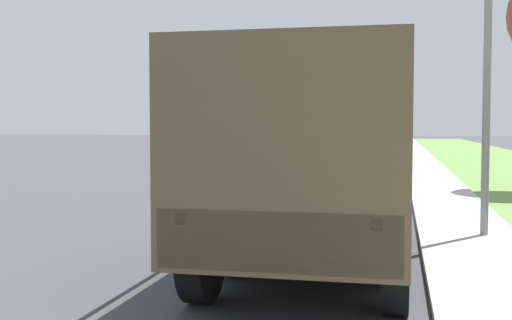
{
  "coord_description": "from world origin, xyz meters",
  "views": [
    {
      "loc": [
        3.22,
        -0.65,
        2.1
      ],
      "look_at": [
        0.83,
        10.07,
        1.5
      ],
      "focal_mm": 45.0,
      "sensor_mm": 36.0,
      "label": 1
    }
  ],
  "objects_px": {
    "car_fourth_ahead": "(385,139)",
    "car_nearest_ahead": "(224,170)",
    "lamp_post": "(475,14)",
    "car_third_ahead": "(335,143)",
    "car_second_ahead": "(375,152)",
    "military_truck": "(318,152)"
  },
  "relations": [
    {
      "from": "car_fourth_ahead",
      "to": "lamp_post",
      "type": "relative_size",
      "value": 0.69
    },
    {
      "from": "car_nearest_ahead",
      "to": "car_fourth_ahead",
      "type": "height_order",
      "value": "car_fourth_ahead"
    },
    {
      "from": "lamp_post",
      "to": "car_third_ahead",
      "type": "bearing_deg",
      "value": 99.15
    },
    {
      "from": "military_truck",
      "to": "lamp_post",
      "type": "relative_size",
      "value": 1.03
    },
    {
      "from": "car_second_ahead",
      "to": "car_third_ahead",
      "type": "distance_m",
      "value": 15.16
    },
    {
      "from": "lamp_post",
      "to": "car_nearest_ahead",
      "type": "bearing_deg",
      "value": 132.08
    },
    {
      "from": "car_nearest_ahead",
      "to": "car_fourth_ahead",
      "type": "bearing_deg",
      "value": 84.75
    },
    {
      "from": "car_fourth_ahead",
      "to": "car_nearest_ahead",
      "type": "bearing_deg",
      "value": -95.25
    },
    {
      "from": "car_fourth_ahead",
      "to": "lamp_post",
      "type": "height_order",
      "value": "lamp_post"
    },
    {
      "from": "military_truck",
      "to": "car_third_ahead",
      "type": "distance_m",
      "value": 40.99
    },
    {
      "from": "car_third_ahead",
      "to": "car_fourth_ahead",
      "type": "bearing_deg",
      "value": 76.37
    },
    {
      "from": "military_truck",
      "to": "lamp_post",
      "type": "xyz_separation_m",
      "value": [
        2.45,
        2.87,
        2.38
      ]
    },
    {
      "from": "car_third_ahead",
      "to": "car_fourth_ahead",
      "type": "distance_m",
      "value": 15.05
    },
    {
      "from": "car_third_ahead",
      "to": "car_fourth_ahead",
      "type": "relative_size",
      "value": 0.87
    },
    {
      "from": "lamp_post",
      "to": "car_fourth_ahead",
      "type": "bearing_deg",
      "value": 92.79
    },
    {
      "from": "military_truck",
      "to": "car_third_ahead",
      "type": "bearing_deg",
      "value": 95.13
    },
    {
      "from": "car_second_ahead",
      "to": "lamp_post",
      "type": "bearing_deg",
      "value": -83.73
    },
    {
      "from": "car_nearest_ahead",
      "to": "lamp_post",
      "type": "bearing_deg",
      "value": -47.92
    },
    {
      "from": "car_second_ahead",
      "to": "car_third_ahead",
      "type": "xyz_separation_m",
      "value": [
        -3.56,
        14.73,
        0.09
      ]
    },
    {
      "from": "car_second_ahead",
      "to": "car_fourth_ahead",
      "type": "relative_size",
      "value": 1.0
    },
    {
      "from": "military_truck",
      "to": "car_nearest_ahead",
      "type": "relative_size",
      "value": 1.57
    },
    {
      "from": "car_second_ahead",
      "to": "lamp_post",
      "type": "relative_size",
      "value": 0.69
    }
  ]
}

